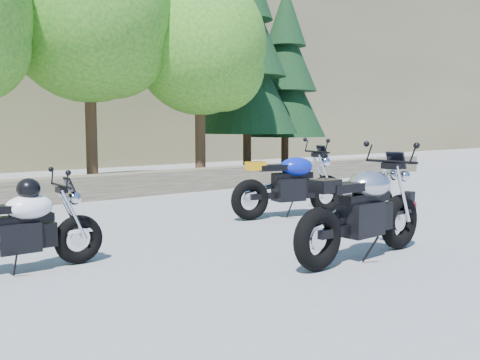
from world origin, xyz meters
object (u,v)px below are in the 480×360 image
object	(u,v)px
white_bike	(19,227)
blue_bike	(290,185)
silver_bike	(363,212)
backpack	(408,201)

from	to	relation	value
white_bike	blue_bike	bearing A→B (deg)	10.52
silver_bike	blue_bike	world-z (taller)	silver_bike
silver_bike	backpack	xyz separation A→B (m)	(3.43, 1.72, -0.38)
silver_bike	blue_bike	distance (m)	2.89
silver_bike	backpack	world-z (taller)	silver_bike
silver_bike	blue_bike	bearing A→B (deg)	59.94
blue_bike	backpack	world-z (taller)	blue_bike
silver_bike	backpack	bearing A→B (deg)	23.81
white_bike	blue_bike	xyz separation A→B (m)	(4.57, 0.75, 0.05)
white_bike	backpack	distance (m)	6.69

